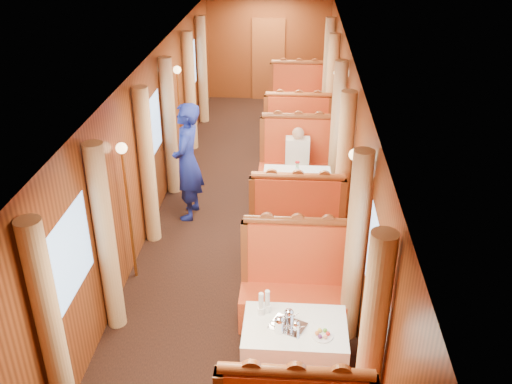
# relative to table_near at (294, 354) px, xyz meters

# --- Properties ---
(floor) EXTENTS (3.00, 12.00, 0.01)m
(floor) POSITION_rel_table_near_xyz_m (-0.75, 3.50, -0.38)
(floor) COLOR black
(floor) RESTS_ON ground
(ceiling) EXTENTS (3.00, 12.00, 0.01)m
(ceiling) POSITION_rel_table_near_xyz_m (-0.75, 3.50, 2.12)
(ceiling) COLOR silver
(ceiling) RESTS_ON wall_left
(wall_far) EXTENTS (3.00, 0.01, 2.50)m
(wall_far) POSITION_rel_table_near_xyz_m (-0.75, 9.50, 0.88)
(wall_far) COLOR brown
(wall_far) RESTS_ON floor
(wall_left) EXTENTS (0.01, 12.00, 2.50)m
(wall_left) POSITION_rel_table_near_xyz_m (-2.25, 3.50, 0.88)
(wall_left) COLOR brown
(wall_left) RESTS_ON floor
(wall_right) EXTENTS (0.01, 12.00, 2.50)m
(wall_right) POSITION_rel_table_near_xyz_m (0.75, 3.50, 0.88)
(wall_right) COLOR brown
(wall_right) RESTS_ON floor
(doorway_far) EXTENTS (0.80, 0.04, 2.00)m
(doorway_far) POSITION_rel_table_near_xyz_m (-0.75, 9.47, 0.62)
(doorway_far) COLOR brown
(doorway_far) RESTS_ON floor
(table_near) EXTENTS (1.05, 0.72, 0.75)m
(table_near) POSITION_rel_table_near_xyz_m (0.00, 0.00, 0.00)
(table_near) COLOR white
(table_near) RESTS_ON floor
(banquette_near_aft) EXTENTS (1.30, 0.55, 1.34)m
(banquette_near_aft) POSITION_rel_table_near_xyz_m (0.00, 1.01, 0.05)
(banquette_near_aft) COLOR red
(banquette_near_aft) RESTS_ON floor
(table_mid) EXTENTS (1.05, 0.72, 0.75)m
(table_mid) POSITION_rel_table_near_xyz_m (0.00, 3.50, 0.00)
(table_mid) COLOR white
(table_mid) RESTS_ON floor
(banquette_mid_fwd) EXTENTS (1.30, 0.55, 1.34)m
(banquette_mid_fwd) POSITION_rel_table_near_xyz_m (0.00, 2.49, 0.05)
(banquette_mid_fwd) COLOR red
(banquette_mid_fwd) RESTS_ON floor
(banquette_mid_aft) EXTENTS (1.30, 0.55, 1.34)m
(banquette_mid_aft) POSITION_rel_table_near_xyz_m (0.00, 4.51, 0.05)
(banquette_mid_aft) COLOR red
(banquette_mid_aft) RESTS_ON floor
(table_far) EXTENTS (1.05, 0.72, 0.75)m
(table_far) POSITION_rel_table_near_xyz_m (0.00, 7.00, 0.00)
(table_far) COLOR white
(table_far) RESTS_ON floor
(banquette_far_fwd) EXTENTS (1.30, 0.55, 1.34)m
(banquette_far_fwd) POSITION_rel_table_near_xyz_m (0.00, 5.99, 0.05)
(banquette_far_fwd) COLOR red
(banquette_far_fwd) RESTS_ON floor
(banquette_far_aft) EXTENTS (1.30, 0.55, 1.34)m
(banquette_far_aft) POSITION_rel_table_near_xyz_m (0.00, 8.01, 0.05)
(banquette_far_aft) COLOR red
(banquette_far_aft) RESTS_ON floor
(tea_tray) EXTENTS (0.42, 0.38, 0.01)m
(tea_tray) POSITION_rel_table_near_xyz_m (-0.07, -0.02, 0.38)
(tea_tray) COLOR silver
(tea_tray) RESTS_ON table_near
(teapot_left) EXTENTS (0.20, 0.17, 0.14)m
(teapot_left) POSITION_rel_table_near_xyz_m (-0.16, -0.10, 0.45)
(teapot_left) COLOR silver
(teapot_left) RESTS_ON tea_tray
(teapot_right) EXTENTS (0.14, 0.11, 0.11)m
(teapot_right) POSITION_rel_table_near_xyz_m (0.00, -0.10, 0.43)
(teapot_right) COLOR silver
(teapot_right) RESTS_ON tea_tray
(teapot_back) EXTENTS (0.21, 0.19, 0.14)m
(teapot_back) POSITION_rel_table_near_xyz_m (-0.07, 0.03, 0.44)
(teapot_back) COLOR silver
(teapot_back) RESTS_ON tea_tray
(fruit_plate) EXTENTS (0.21, 0.21, 0.05)m
(fruit_plate) POSITION_rel_table_near_xyz_m (0.27, -0.14, 0.39)
(fruit_plate) COLOR white
(fruit_plate) RESTS_ON table_near
(cup_inboard) EXTENTS (0.08, 0.08, 0.26)m
(cup_inboard) POSITION_rel_table_near_xyz_m (-0.35, 0.16, 0.48)
(cup_inboard) COLOR white
(cup_inboard) RESTS_ON table_near
(cup_outboard) EXTENTS (0.08, 0.08, 0.26)m
(cup_outboard) POSITION_rel_table_near_xyz_m (-0.29, 0.20, 0.48)
(cup_outboard) COLOR white
(cup_outboard) RESTS_ON table_near
(rose_vase_mid) EXTENTS (0.06, 0.06, 0.36)m
(rose_vase_mid) POSITION_rel_table_near_xyz_m (-0.00, 3.47, 0.55)
(rose_vase_mid) COLOR silver
(rose_vase_mid) RESTS_ON table_mid
(rose_vase_far) EXTENTS (0.06, 0.06, 0.36)m
(rose_vase_far) POSITION_rel_table_near_xyz_m (-0.00, 7.01, 0.55)
(rose_vase_far) COLOR silver
(rose_vase_far) RESTS_ON table_far
(window_left_near) EXTENTS (0.01, 1.20, 0.90)m
(window_left_near) POSITION_rel_table_near_xyz_m (-2.24, 0.00, 1.07)
(window_left_near) COLOR #81ADE3
(window_left_near) RESTS_ON wall_left
(curtain_left_near_a) EXTENTS (0.22, 0.22, 2.35)m
(curtain_left_near_a) POSITION_rel_table_near_xyz_m (-2.13, -0.78, 0.80)
(curtain_left_near_a) COLOR tan
(curtain_left_near_a) RESTS_ON floor
(curtain_left_near_b) EXTENTS (0.22, 0.22, 2.35)m
(curtain_left_near_b) POSITION_rel_table_near_xyz_m (-2.13, 0.78, 0.80)
(curtain_left_near_b) COLOR tan
(curtain_left_near_b) RESTS_ON floor
(window_right_near) EXTENTS (0.01, 1.20, 0.90)m
(window_right_near) POSITION_rel_table_near_xyz_m (0.74, 0.00, 1.07)
(window_right_near) COLOR #81ADE3
(window_right_near) RESTS_ON wall_right
(curtain_right_near_a) EXTENTS (0.22, 0.22, 2.35)m
(curtain_right_near_a) POSITION_rel_table_near_xyz_m (0.63, -0.78, 0.80)
(curtain_right_near_a) COLOR tan
(curtain_right_near_a) RESTS_ON floor
(curtain_right_near_b) EXTENTS (0.22, 0.22, 2.35)m
(curtain_right_near_b) POSITION_rel_table_near_xyz_m (0.63, 0.78, 0.80)
(curtain_right_near_b) COLOR tan
(curtain_right_near_b) RESTS_ON floor
(window_left_mid) EXTENTS (0.01, 1.20, 0.90)m
(window_left_mid) POSITION_rel_table_near_xyz_m (-2.24, 3.50, 1.07)
(window_left_mid) COLOR #81ADE3
(window_left_mid) RESTS_ON wall_left
(curtain_left_mid_a) EXTENTS (0.22, 0.22, 2.35)m
(curtain_left_mid_a) POSITION_rel_table_near_xyz_m (-2.13, 2.72, 0.80)
(curtain_left_mid_a) COLOR tan
(curtain_left_mid_a) RESTS_ON floor
(curtain_left_mid_b) EXTENTS (0.22, 0.22, 2.35)m
(curtain_left_mid_b) POSITION_rel_table_near_xyz_m (-2.13, 4.28, 0.80)
(curtain_left_mid_b) COLOR tan
(curtain_left_mid_b) RESTS_ON floor
(window_right_mid) EXTENTS (0.01, 1.20, 0.90)m
(window_right_mid) POSITION_rel_table_near_xyz_m (0.74, 3.50, 1.07)
(window_right_mid) COLOR #81ADE3
(window_right_mid) RESTS_ON wall_right
(curtain_right_mid_a) EXTENTS (0.22, 0.22, 2.35)m
(curtain_right_mid_a) POSITION_rel_table_near_xyz_m (0.63, 2.72, 0.80)
(curtain_right_mid_a) COLOR tan
(curtain_right_mid_a) RESTS_ON floor
(curtain_right_mid_b) EXTENTS (0.22, 0.22, 2.35)m
(curtain_right_mid_b) POSITION_rel_table_near_xyz_m (0.63, 4.28, 0.80)
(curtain_right_mid_b) COLOR tan
(curtain_right_mid_b) RESTS_ON floor
(window_left_far) EXTENTS (0.01, 1.20, 0.90)m
(window_left_far) POSITION_rel_table_near_xyz_m (-2.24, 7.00, 1.07)
(window_left_far) COLOR #81ADE3
(window_left_far) RESTS_ON wall_left
(curtain_left_far_a) EXTENTS (0.22, 0.22, 2.35)m
(curtain_left_far_a) POSITION_rel_table_near_xyz_m (-2.13, 6.22, 0.80)
(curtain_left_far_a) COLOR tan
(curtain_left_far_a) RESTS_ON floor
(curtain_left_far_b) EXTENTS (0.22, 0.22, 2.35)m
(curtain_left_far_b) POSITION_rel_table_near_xyz_m (-2.13, 7.78, 0.80)
(curtain_left_far_b) COLOR tan
(curtain_left_far_b) RESTS_ON floor
(window_right_far) EXTENTS (0.01, 1.20, 0.90)m
(window_right_far) POSITION_rel_table_near_xyz_m (0.74, 7.00, 1.07)
(window_right_far) COLOR #81ADE3
(window_right_far) RESTS_ON wall_right
(curtain_right_far_a) EXTENTS (0.22, 0.22, 2.35)m
(curtain_right_far_a) POSITION_rel_table_near_xyz_m (0.63, 6.22, 0.80)
(curtain_right_far_a) COLOR tan
(curtain_right_far_a) RESTS_ON floor
(curtain_right_far_b) EXTENTS (0.22, 0.22, 2.35)m
(curtain_right_far_b) POSITION_rel_table_near_xyz_m (0.63, 7.78, 0.80)
(curtain_right_far_b) COLOR tan
(curtain_right_far_b) RESTS_ON floor
(sconce_left_fore) EXTENTS (0.14, 0.14, 1.95)m
(sconce_left_fore) POSITION_rel_table_near_xyz_m (-2.15, 1.75, 1.01)
(sconce_left_fore) COLOR #BF8C3F
(sconce_left_fore) RESTS_ON floor
(sconce_right_fore) EXTENTS (0.14, 0.14, 1.95)m
(sconce_right_fore) POSITION_rel_table_near_xyz_m (0.65, 1.75, 1.01)
(sconce_right_fore) COLOR #BF8C3F
(sconce_right_fore) RESTS_ON floor
(sconce_left_aft) EXTENTS (0.14, 0.14, 1.95)m
(sconce_left_aft) POSITION_rel_table_near_xyz_m (-2.15, 5.25, 1.01)
(sconce_left_aft) COLOR #BF8C3F
(sconce_left_aft) RESTS_ON floor
(sconce_right_aft) EXTENTS (0.14, 0.14, 1.95)m
(sconce_right_aft) POSITION_rel_table_near_xyz_m (0.65, 5.25, 1.01)
(sconce_right_aft) COLOR #BF8C3F
(sconce_right_aft) RESTS_ON floor
(steward) EXTENTS (0.49, 0.71, 1.89)m
(steward) POSITION_rel_table_near_xyz_m (-1.70, 3.44, 0.57)
(steward) COLOR navy
(steward) RESTS_ON floor
(passenger) EXTENTS (0.40, 0.44, 0.76)m
(passenger) POSITION_rel_table_near_xyz_m (-0.00, 4.29, 0.37)
(passenger) COLOR beige
(passenger) RESTS_ON banquette_mid_aft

